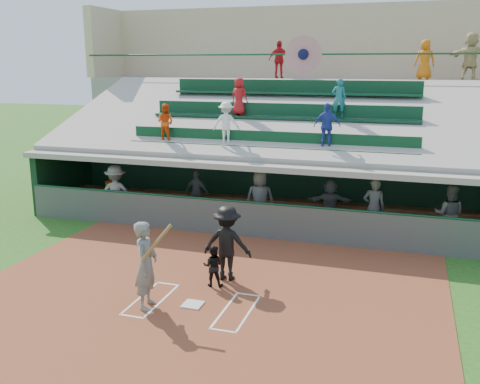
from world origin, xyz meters
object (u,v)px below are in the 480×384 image
(home_plate, at_px, (193,304))
(batter_at_plate, at_px, (146,265))
(water_cooler, at_px, (111,187))
(white_table, at_px, (110,200))
(catcher, at_px, (213,266))

(home_plate, bearing_deg, batter_at_plate, -157.81)
(batter_at_plate, bearing_deg, water_cooler, 125.98)
(home_plate, relative_size, white_table, 0.57)
(catcher, xyz_separation_m, white_table, (-6.00, 5.33, -0.15))
(white_table, relative_size, water_cooler, 1.92)
(catcher, bearing_deg, water_cooler, -53.67)
(batter_at_plate, distance_m, white_table, 8.52)
(home_plate, bearing_deg, white_table, 132.54)
(white_table, height_order, water_cooler, water_cooler)
(batter_at_plate, height_order, water_cooler, batter_at_plate)
(water_cooler, bearing_deg, catcher, -41.87)
(batter_at_plate, relative_size, white_table, 2.59)
(catcher, xyz_separation_m, water_cooler, (-5.93, 5.31, 0.37))
(home_plate, height_order, batter_at_plate, batter_at_plate)
(home_plate, relative_size, batter_at_plate, 0.22)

